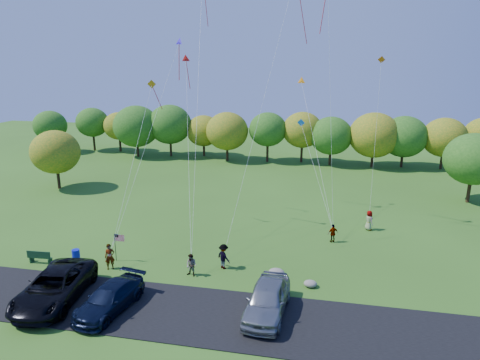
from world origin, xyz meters
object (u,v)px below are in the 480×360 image
object	(u,v)px
minivan_silver	(267,299)
flyer_e	(369,220)
flyer_d	(333,233)
trash_barrel	(76,255)
flyer_b	(191,265)
minivan_dark	(54,287)
minivan_navy	(109,298)
flyer_c	(224,256)
flyer_a	(110,257)
park_bench	(40,257)

from	to	relation	value
minivan_silver	flyer_e	xyz separation A→B (m)	(7.08, 14.97, -0.12)
minivan_silver	flyer_d	world-z (taller)	minivan_silver
flyer_d	trash_barrel	world-z (taller)	flyer_d
flyer_b	trash_barrel	world-z (taller)	flyer_b
flyer_e	minivan_silver	bearing A→B (deg)	125.69
minivan_dark	minivan_navy	xyz separation A→B (m)	(3.88, -0.31, -0.19)
flyer_c	flyer_e	bearing A→B (deg)	-102.50
minivan_silver	flyer_b	xyz separation A→B (m)	(-5.86, 3.65, -0.20)
minivan_silver	flyer_e	size ratio (longest dim) A/B	3.11
flyer_a	park_bench	size ratio (longest dim) A/B	1.04
minivan_silver	flyer_e	world-z (taller)	minivan_silver
flyer_a	park_bench	bearing A→B (deg)	151.70
park_bench	minivan_dark	bearing A→B (deg)	-48.98
park_bench	trash_barrel	bearing A→B (deg)	20.86
flyer_c	trash_barrel	distance (m)	11.34
park_bench	trash_barrel	size ratio (longest dim) A/B	2.17
flyer_e	minivan_dark	bearing A→B (deg)	99.55
flyer_a	trash_barrel	xyz separation A→B (m)	(-3.23, 0.77, -0.54)
minivan_dark	trash_barrel	distance (m)	5.85
flyer_c	park_bench	size ratio (longest dim) A/B	1.01
flyer_a	flyer_c	bearing A→B (deg)	-19.04
minivan_dark	flyer_a	world-z (taller)	minivan_dark
minivan_silver	minivan_navy	bearing A→B (deg)	-167.41
minivan_silver	flyer_a	distance (m)	12.47
minivan_dark	minivan_silver	distance (m)	13.29
minivan_dark	trash_barrel	world-z (taller)	minivan_dark
minivan_navy	flyer_a	world-z (taller)	flyer_a
flyer_b	flyer_e	bearing A→B (deg)	57.84
flyer_a	flyer_c	xyz separation A→B (m)	(8.06, 1.72, -0.03)
flyer_a	flyer_b	distance (m)	6.11
minivan_dark	flyer_e	bearing A→B (deg)	31.32
minivan_dark	flyer_b	distance (m)	8.83
flyer_d	park_bench	size ratio (longest dim) A/B	0.85
flyer_d	flyer_a	bearing A→B (deg)	0.02
minivan_silver	flyer_a	xyz separation A→B (m)	(-11.97, 3.50, -0.05)
flyer_e	flyer_c	bearing A→B (deg)	102.58
flyer_d	flyer_c	bearing A→B (deg)	12.16
minivan_dark	flyer_e	distance (m)	25.97
park_bench	flyer_e	bearing A→B (deg)	22.36
flyer_a	trash_barrel	bearing A→B (deg)	135.53
minivan_dark	park_bench	size ratio (longest dim) A/B	3.73
minivan_silver	flyer_b	world-z (taller)	minivan_silver
minivan_silver	minivan_dark	bearing A→B (deg)	-171.42
minivan_navy	flyer_c	size ratio (longest dim) A/B	2.84
flyer_a	flyer_b	world-z (taller)	flyer_a
minivan_dark	flyer_b	xyz separation A→B (m)	(7.37, 4.86, -0.20)
flyer_b	flyer_a	bearing A→B (deg)	-161.95
minivan_navy	flyer_a	bearing A→B (deg)	127.29
flyer_d	trash_barrel	size ratio (longest dim) A/B	1.84
minivan_navy	flyer_a	distance (m)	5.66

